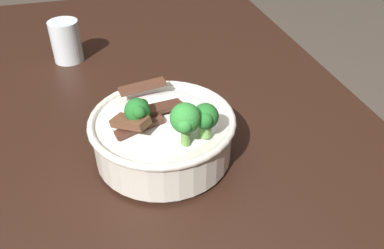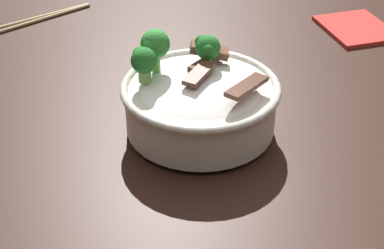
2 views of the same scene
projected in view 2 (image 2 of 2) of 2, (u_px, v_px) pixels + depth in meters
The scene contains 4 objects.
dining_table at pixel (274, 172), 0.98m from camera, with size 1.53×1.07×0.74m.
rice_bowl at pixel (199, 99), 0.85m from camera, with size 0.23×0.23×0.15m.
chopsticks_pair at pixel (44, 17), 1.21m from camera, with size 0.04×0.21×0.01m.
folded_napkin at pixel (356, 28), 1.17m from camera, with size 0.15×0.12×0.01m, color red.
Camera 2 is at (-0.44, 0.64, 1.25)m, focal length 54.73 mm.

